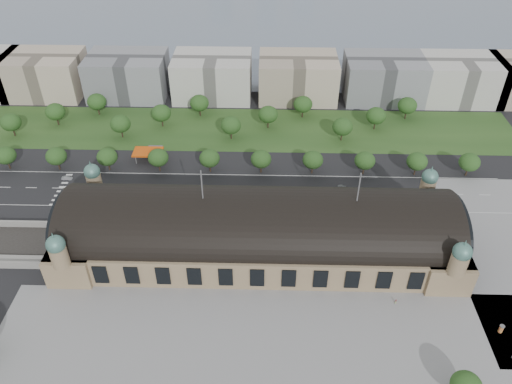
{
  "coord_description": "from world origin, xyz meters",
  "views": [
    {
      "loc": [
        2.73,
        -140.0,
        135.66
      ],
      "look_at": [
        -1.46,
        19.22,
        14.0
      ],
      "focal_mm": 35.0,
      "sensor_mm": 36.0,
      "label": 1
    }
  ],
  "objects_px": {
    "traffic_car_3": "(209,189)",
    "traffic_car_6": "(442,194)",
    "petrol_station": "(152,151)",
    "traffic_car_1": "(67,178)",
    "bus_mid": "(303,198)",
    "parked_car_6": "(218,209)",
    "parked_car_0": "(120,212)",
    "pedestrian_0": "(396,302)",
    "advertising_column": "(501,329)",
    "traffic_car_5": "(342,187)",
    "parked_car_2": "(110,211)",
    "parked_car_3": "(182,212)",
    "parked_car_5": "(203,211)",
    "parked_car_4": "(199,213)",
    "bus_east": "(293,197)",
    "bus_west": "(274,203)",
    "traffic_car_4": "(246,192)",
    "parked_car_1": "(142,211)"
  },
  "relations": [
    {
      "from": "parked_car_6",
      "to": "advertising_column",
      "type": "height_order",
      "value": "advertising_column"
    },
    {
      "from": "traffic_car_5",
      "to": "parked_car_0",
      "type": "height_order",
      "value": "parked_car_0"
    },
    {
      "from": "parked_car_3",
      "to": "pedestrian_0",
      "type": "relative_size",
      "value": 2.27
    },
    {
      "from": "traffic_car_3",
      "to": "parked_car_4",
      "type": "relative_size",
      "value": 1.02
    },
    {
      "from": "parked_car_6",
      "to": "bus_mid",
      "type": "xyz_separation_m",
      "value": [
        36.74,
        7.51,
        0.86
      ]
    },
    {
      "from": "petrol_station",
      "to": "traffic_car_1",
      "type": "distance_m",
      "value": 41.31
    },
    {
      "from": "traffic_car_3",
      "to": "traffic_car_4",
      "type": "relative_size",
      "value": 1.01
    },
    {
      "from": "petrol_station",
      "to": "parked_car_6",
      "type": "bearing_deg",
      "value": -48.64
    },
    {
      "from": "parked_car_4",
      "to": "bus_east",
      "type": "relative_size",
      "value": 0.36
    },
    {
      "from": "traffic_car_6",
      "to": "parked_car_0",
      "type": "relative_size",
      "value": 0.99
    },
    {
      "from": "parked_car_0",
      "to": "traffic_car_6",
      "type": "bearing_deg",
      "value": 72.36
    },
    {
      "from": "traffic_car_1",
      "to": "parked_car_5",
      "type": "xyz_separation_m",
      "value": [
        65.5,
        -22.26,
        -0.14
      ]
    },
    {
      "from": "parked_car_5",
      "to": "parked_car_6",
      "type": "xyz_separation_m",
      "value": [
        6.25,
        1.89,
        0.1
      ]
    },
    {
      "from": "traffic_car_6",
      "to": "parked_car_2",
      "type": "xyz_separation_m",
      "value": [
        -144.23,
        -16.06,
        0.08
      ]
    },
    {
      "from": "parked_car_0",
      "to": "parked_car_6",
      "type": "relative_size",
      "value": 0.91
    },
    {
      "from": "traffic_car_5",
      "to": "parked_car_2",
      "type": "bearing_deg",
      "value": 109.07
    },
    {
      "from": "parked_car_6",
      "to": "bus_mid",
      "type": "bearing_deg",
      "value": 75.19
    },
    {
      "from": "traffic_car_6",
      "to": "bus_mid",
      "type": "relative_size",
      "value": 0.4
    },
    {
      "from": "bus_mid",
      "to": "traffic_car_5",
      "type": "bearing_deg",
      "value": -59.81
    },
    {
      "from": "parked_car_2",
      "to": "parked_car_3",
      "type": "relative_size",
      "value": 1.24
    },
    {
      "from": "traffic_car_3",
      "to": "bus_east",
      "type": "distance_m",
      "value": 38.01
    },
    {
      "from": "petrol_station",
      "to": "bus_mid",
      "type": "relative_size",
      "value": 1.21
    },
    {
      "from": "traffic_car_3",
      "to": "petrol_station",
      "type": "bearing_deg",
      "value": 43.86
    },
    {
      "from": "traffic_car_3",
      "to": "parked_car_2",
      "type": "relative_size",
      "value": 0.89
    },
    {
      "from": "bus_west",
      "to": "traffic_car_4",
      "type": "bearing_deg",
      "value": 60.56
    },
    {
      "from": "traffic_car_5",
      "to": "parked_car_5",
      "type": "bearing_deg",
      "value": 114.96
    },
    {
      "from": "parked_car_1",
      "to": "traffic_car_3",
      "type": "bearing_deg",
      "value": 83.88
    },
    {
      "from": "petrol_station",
      "to": "parked_car_1",
      "type": "bearing_deg",
      "value": -84.57
    },
    {
      "from": "traffic_car_5",
      "to": "parked_car_6",
      "type": "height_order",
      "value": "parked_car_6"
    },
    {
      "from": "parked_car_3",
      "to": "bus_east",
      "type": "bearing_deg",
      "value": 73.86
    },
    {
      "from": "bus_mid",
      "to": "parked_car_6",
      "type": "bearing_deg",
      "value": 103.74
    },
    {
      "from": "petrol_station",
      "to": "traffic_car_1",
      "type": "bearing_deg",
      "value": -150.32
    },
    {
      "from": "parked_car_4",
      "to": "parked_car_5",
      "type": "xyz_separation_m",
      "value": [
        1.22,
        1.6,
        -0.08
      ]
    },
    {
      "from": "traffic_car_1",
      "to": "parked_car_4",
      "type": "height_order",
      "value": "traffic_car_1"
    },
    {
      "from": "traffic_car_5",
      "to": "bus_mid",
      "type": "bearing_deg",
      "value": 125.65
    },
    {
      "from": "advertising_column",
      "to": "bus_mid",
      "type": "bearing_deg",
      "value": 132.03
    },
    {
      "from": "parked_car_0",
      "to": "pedestrian_0",
      "type": "xyz_separation_m",
      "value": [
        107.19,
        -45.83,
        0.12
      ]
    },
    {
      "from": "parked_car_6",
      "to": "parked_car_1",
      "type": "bearing_deg",
      "value": -111.4
    },
    {
      "from": "petrol_station",
      "to": "advertising_column",
      "type": "relative_size",
      "value": 4.5
    },
    {
      "from": "petrol_station",
      "to": "parked_car_4",
      "type": "height_order",
      "value": "petrol_station"
    },
    {
      "from": "traffic_car_6",
      "to": "parked_car_4",
      "type": "relative_size",
      "value": 1.06
    },
    {
      "from": "parked_car_1",
      "to": "bus_mid",
      "type": "distance_m",
      "value": 69.27
    },
    {
      "from": "parked_car_1",
      "to": "bus_east",
      "type": "height_order",
      "value": "bus_east"
    },
    {
      "from": "traffic_car_3",
      "to": "traffic_car_6",
      "type": "xyz_separation_m",
      "value": [
        103.7,
        -0.66,
        -0.0
      ]
    },
    {
      "from": "parked_car_4",
      "to": "bus_mid",
      "type": "xyz_separation_m",
      "value": [
        44.21,
        11.0,
        0.88
      ]
    },
    {
      "from": "parked_car_1",
      "to": "advertising_column",
      "type": "height_order",
      "value": "advertising_column"
    },
    {
      "from": "traffic_car_1",
      "to": "bus_mid",
      "type": "xyz_separation_m",
      "value": [
        108.48,
        -12.86,
        0.82
      ]
    },
    {
      "from": "traffic_car_3",
      "to": "parked_car_3",
      "type": "bearing_deg",
      "value": 145.04
    },
    {
      "from": "parked_car_5",
      "to": "traffic_car_3",
      "type": "bearing_deg",
      "value": 141.37
    },
    {
      "from": "parked_car_4",
      "to": "traffic_car_1",
      "type": "bearing_deg",
      "value": -132.33
    }
  ]
}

